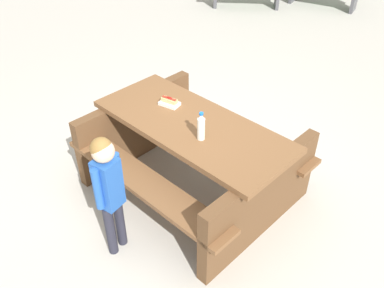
{
  "coord_description": "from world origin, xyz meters",
  "views": [
    {
      "loc": [
        -2.55,
        1.41,
        2.71
      ],
      "look_at": [
        0.0,
        0.0,
        0.52
      ],
      "focal_mm": 38.48,
      "sensor_mm": 36.0,
      "label": 1
    }
  ],
  "objects_px": {
    "picnic_table": "(192,151)",
    "soda_bottle": "(201,127)",
    "hotdog_tray": "(169,102)",
    "child_in_coat": "(108,183)"
  },
  "relations": [
    {
      "from": "hotdog_tray",
      "to": "picnic_table",
      "type": "bearing_deg",
      "value": -174.03
    },
    {
      "from": "soda_bottle",
      "to": "picnic_table",
      "type": "bearing_deg",
      "value": -11.44
    },
    {
      "from": "picnic_table",
      "to": "soda_bottle",
      "type": "distance_m",
      "value": 0.48
    },
    {
      "from": "hotdog_tray",
      "to": "soda_bottle",
      "type": "bearing_deg",
      "value": 179.0
    },
    {
      "from": "picnic_table",
      "to": "soda_bottle",
      "type": "height_order",
      "value": "soda_bottle"
    },
    {
      "from": "picnic_table",
      "to": "hotdog_tray",
      "type": "relative_size",
      "value": 10.09
    },
    {
      "from": "picnic_table",
      "to": "soda_bottle",
      "type": "relative_size",
      "value": 8.56
    },
    {
      "from": "picnic_table",
      "to": "child_in_coat",
      "type": "xyz_separation_m",
      "value": [
        -0.32,
        0.87,
        0.25
      ]
    },
    {
      "from": "hotdog_tray",
      "to": "child_in_coat",
      "type": "height_order",
      "value": "child_in_coat"
    },
    {
      "from": "hotdog_tray",
      "to": "child_in_coat",
      "type": "xyz_separation_m",
      "value": [
        -0.68,
        0.84,
        -0.08
      ]
    }
  ]
}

